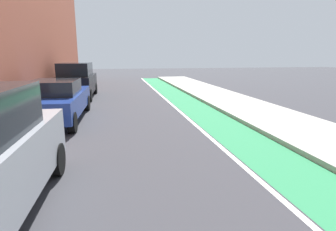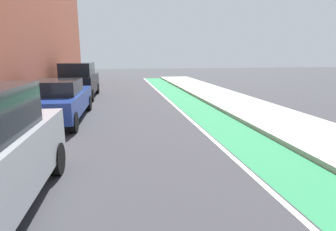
{
  "view_description": "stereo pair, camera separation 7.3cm",
  "coord_description": "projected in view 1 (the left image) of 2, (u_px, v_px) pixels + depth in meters",
  "views": [
    {
      "loc": [
        -0.62,
        6.79,
        2.42
      ],
      "look_at": [
        0.64,
        13.33,
        0.94
      ],
      "focal_mm": 29.41,
      "sensor_mm": 36.0,
      "label": 1
    },
    {
      "loc": [
        -0.54,
        6.78,
        2.42
      ],
      "look_at": [
        0.64,
        13.33,
        0.94
      ],
      "focal_mm": 29.41,
      "sensor_mm": 36.0,
      "label": 2
    }
  ],
  "objects": [
    {
      "name": "sidewalk_right",
      "position": [
        263.0,
        114.0,
        11.16
      ],
      "size": [
        2.9,
        37.54,
        0.14
      ],
      "primitive_type": "cube",
      "color": "#A8A59E",
      "rests_on": "ground"
    },
    {
      "name": "ground_plane",
      "position": [
        138.0,
        137.0,
        8.29
      ],
      "size": [
        82.59,
        82.59,
        0.0
      ],
      "primitive_type": "plane",
      "color": "#38383D"
    },
    {
      "name": "parked_suv_black",
      "position": [
        77.0,
        80.0,
        15.54
      ],
      "size": [
        1.98,
        4.26,
        1.98
      ],
      "color": "black",
      "rests_on": "ground"
    },
    {
      "name": "bike_lane_paint",
      "position": [
        211.0,
        118.0,
        10.76
      ],
      "size": [
        1.6,
        37.54,
        0.0
      ],
      "primitive_type": "cube",
      "color": "#2D8451",
      "rests_on": "ground"
    },
    {
      "name": "lane_divider_stripe",
      "position": [
        188.0,
        119.0,
        10.59
      ],
      "size": [
        0.12,
        37.54,
        0.0
      ],
      "primitive_type": "cube",
      "color": "white",
      "rests_on": "ground"
    },
    {
      "name": "parked_sedan_blue",
      "position": [
        57.0,
        100.0,
        10.11
      ],
      "size": [
        1.97,
        4.8,
        1.53
      ],
      "color": "navy",
      "rests_on": "ground"
    }
  ]
}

